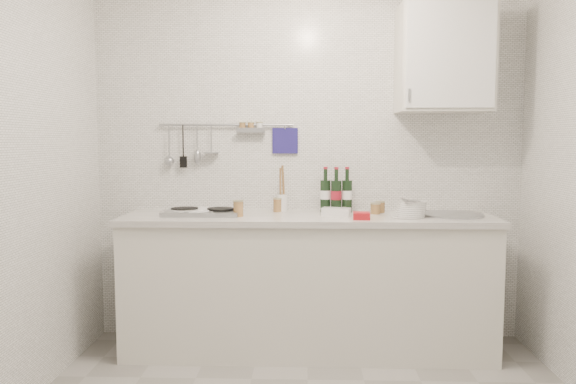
{
  "coord_description": "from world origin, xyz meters",
  "views": [
    {
      "loc": [
        -0.02,
        -2.58,
        1.41
      ],
      "look_at": [
        -0.12,
        0.9,
        1.09
      ],
      "focal_mm": 35.0,
      "sensor_mm": 36.0,
      "label": 1
    }
  ],
  "objects_px": {
    "plate_stack_sink": "(410,209)",
    "wine_bottles": "(336,190)",
    "wall_cabinet": "(444,59)",
    "plate_stack_hob": "(192,211)",
    "utensil_crock": "(282,200)"
  },
  "relations": [
    {
      "from": "wine_bottles",
      "to": "utensil_crock",
      "type": "bearing_deg",
      "value": 172.32
    },
    {
      "from": "plate_stack_hob",
      "to": "wine_bottles",
      "type": "bearing_deg",
      "value": 8.01
    },
    {
      "from": "wall_cabinet",
      "to": "utensil_crock",
      "type": "xyz_separation_m",
      "value": [
        -1.08,
        0.08,
        -0.95
      ]
    },
    {
      "from": "plate_stack_sink",
      "to": "wine_bottles",
      "type": "distance_m",
      "value": 0.53
    },
    {
      "from": "wall_cabinet",
      "to": "plate_stack_hob",
      "type": "height_order",
      "value": "wall_cabinet"
    },
    {
      "from": "wall_cabinet",
      "to": "plate_stack_hob",
      "type": "xyz_separation_m",
      "value": [
        -1.68,
        -0.11,
        -1.01
      ]
    },
    {
      "from": "wall_cabinet",
      "to": "plate_stack_sink",
      "type": "relative_size",
      "value": 3.02
    },
    {
      "from": "wall_cabinet",
      "to": "plate_stack_sink",
      "type": "height_order",
      "value": "wall_cabinet"
    },
    {
      "from": "plate_stack_sink",
      "to": "wine_bottles",
      "type": "relative_size",
      "value": 0.75
    },
    {
      "from": "wall_cabinet",
      "to": "wine_bottles",
      "type": "relative_size",
      "value": 2.26
    },
    {
      "from": "plate_stack_hob",
      "to": "wine_bottles",
      "type": "relative_size",
      "value": 0.98
    },
    {
      "from": "plate_stack_hob",
      "to": "plate_stack_sink",
      "type": "xyz_separation_m",
      "value": [
        1.44,
        -0.08,
        0.03
      ]
    },
    {
      "from": "wall_cabinet",
      "to": "utensil_crock",
      "type": "height_order",
      "value": "wall_cabinet"
    },
    {
      "from": "plate_stack_sink",
      "to": "wine_bottles",
      "type": "height_order",
      "value": "wine_bottles"
    },
    {
      "from": "plate_stack_sink",
      "to": "wine_bottles",
      "type": "xyz_separation_m",
      "value": [
        -0.47,
        0.22,
        0.11
      ]
    }
  ]
}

